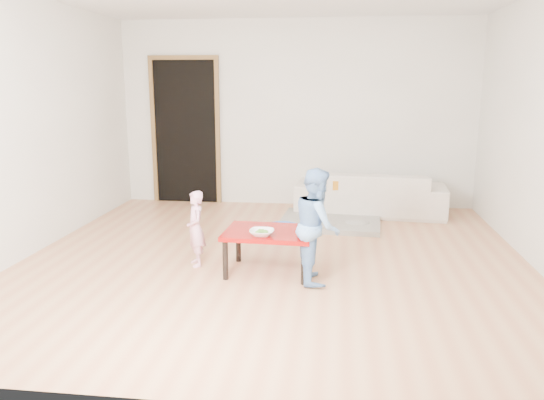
% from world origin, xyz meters
% --- Properties ---
extents(floor, '(5.00, 5.00, 0.01)m').
position_xyz_m(floor, '(0.00, 0.00, 0.00)').
color(floor, tan).
rests_on(floor, ground).
extents(back_wall, '(5.00, 0.02, 2.60)m').
position_xyz_m(back_wall, '(0.00, 2.50, 1.30)').
color(back_wall, white).
rests_on(back_wall, floor).
extents(left_wall, '(0.02, 5.00, 2.60)m').
position_xyz_m(left_wall, '(-2.50, 0.00, 1.30)').
color(left_wall, white).
rests_on(left_wall, floor).
extents(doorway, '(1.02, 0.08, 2.11)m').
position_xyz_m(doorway, '(-1.60, 2.48, 1.02)').
color(doorway, brown).
rests_on(doorway, back_wall).
extents(sofa, '(2.03, 0.93, 0.58)m').
position_xyz_m(sofa, '(1.05, 2.05, 0.29)').
color(sofa, beige).
rests_on(sofa, floor).
extents(cushion, '(0.53, 0.49, 0.12)m').
position_xyz_m(cushion, '(0.72, 1.93, 0.44)').
color(cushion, orange).
rests_on(cushion, sofa).
extents(red_table, '(0.83, 0.64, 0.40)m').
position_xyz_m(red_table, '(-0.00, -0.39, 0.20)').
color(red_table, '#8A0807').
rests_on(red_table, floor).
extents(bowl, '(0.22, 0.22, 0.05)m').
position_xyz_m(bowl, '(-0.05, -0.56, 0.43)').
color(bowl, white).
rests_on(bowl, red_table).
extents(broccoli, '(0.12, 0.12, 0.06)m').
position_xyz_m(broccoli, '(-0.05, -0.56, 0.43)').
color(broccoli, '#2D5919').
rests_on(broccoli, red_table).
extents(child_pink, '(0.28, 0.32, 0.73)m').
position_xyz_m(child_pink, '(-0.73, -0.28, 0.37)').
color(child_pink, pink).
rests_on(child_pink, floor).
extents(child_blue, '(0.46, 0.55, 1.02)m').
position_xyz_m(child_blue, '(0.44, -0.54, 0.51)').
color(child_blue, '#628EE4').
rests_on(child_blue, floor).
extents(basin, '(0.39, 0.39, 0.12)m').
position_xyz_m(basin, '(-0.01, 0.83, 0.06)').
color(basin, '#3268BD').
rests_on(basin, floor).
extents(blanket, '(1.29, 1.10, 0.06)m').
position_xyz_m(blanket, '(0.53, 1.43, 0.03)').
color(blanket, '#9E988C').
rests_on(blanket, floor).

